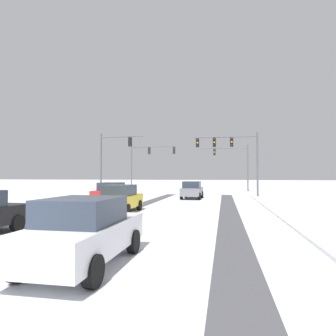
{
  "coord_description": "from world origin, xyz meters",
  "views": [
    {
      "loc": [
        4.59,
        -4.45,
        2.14
      ],
      "look_at": [
        0.0,
        19.2,
        2.8
      ],
      "focal_mm": 30.93,
      "sensor_mm": 36.0,
      "label": 1
    }
  ],
  "objects_px": {
    "traffic_signal_far_left": "(147,157)",
    "car_red_second": "(112,193)",
    "traffic_signal_near_left": "(112,154)",
    "car_yellow_cab_third": "(120,199)",
    "car_white_fifth": "(84,231)",
    "car_grey_lead": "(192,190)",
    "traffic_signal_near_right": "(231,150)",
    "traffic_signal_far_right": "(234,160)"
  },
  "relations": [
    {
      "from": "traffic_signal_far_left",
      "to": "car_red_second",
      "type": "distance_m",
      "value": 16.76
    },
    {
      "from": "traffic_signal_far_left",
      "to": "traffic_signal_near_left",
      "type": "bearing_deg",
      "value": -95.41
    },
    {
      "from": "traffic_signal_near_left",
      "to": "car_yellow_cab_third",
      "type": "bearing_deg",
      "value": -65.87
    },
    {
      "from": "traffic_signal_far_left",
      "to": "car_white_fifth",
      "type": "distance_m",
      "value": 32.55
    },
    {
      "from": "car_grey_lead",
      "to": "car_white_fifth",
      "type": "distance_m",
      "value": 20.77
    },
    {
      "from": "traffic_signal_far_left",
      "to": "car_white_fifth",
      "type": "height_order",
      "value": "traffic_signal_far_left"
    },
    {
      "from": "car_yellow_cab_third",
      "to": "traffic_signal_near_left",
      "type": "bearing_deg",
      "value": 114.13
    },
    {
      "from": "car_red_second",
      "to": "car_grey_lead",
      "type": "bearing_deg",
      "value": 43.19
    },
    {
      "from": "car_yellow_cab_third",
      "to": "car_white_fifth",
      "type": "xyz_separation_m",
      "value": [
        2.66,
        -9.56,
        0.0
      ]
    },
    {
      "from": "traffic_signal_far_left",
      "to": "car_grey_lead",
      "type": "relative_size",
      "value": 1.57
    },
    {
      "from": "traffic_signal_near_right",
      "to": "car_yellow_cab_third",
      "type": "distance_m",
      "value": 15.88
    },
    {
      "from": "traffic_signal_far_left",
      "to": "car_yellow_cab_third",
      "type": "distance_m",
      "value": 22.75
    },
    {
      "from": "traffic_signal_near_left",
      "to": "traffic_signal_far_right",
      "type": "distance_m",
      "value": 18.93
    },
    {
      "from": "traffic_signal_far_right",
      "to": "car_red_second",
      "type": "xyz_separation_m",
      "value": [
        -10.19,
        -20.17,
        -3.65
      ]
    },
    {
      "from": "car_red_second",
      "to": "car_yellow_cab_third",
      "type": "bearing_deg",
      "value": -63.78
    },
    {
      "from": "car_grey_lead",
      "to": "car_yellow_cab_third",
      "type": "bearing_deg",
      "value": -104.86
    },
    {
      "from": "traffic_signal_near_right",
      "to": "car_red_second",
      "type": "height_order",
      "value": "traffic_signal_near_right"
    },
    {
      "from": "traffic_signal_near_left",
      "to": "car_yellow_cab_third",
      "type": "height_order",
      "value": "traffic_signal_near_left"
    },
    {
      "from": "car_red_second",
      "to": "car_white_fifth",
      "type": "distance_m",
      "value": 16.27
    },
    {
      "from": "traffic_signal_near_left",
      "to": "car_red_second",
      "type": "xyz_separation_m",
      "value": [
        2.47,
        -6.09,
        -3.52
      ]
    },
    {
      "from": "car_red_second",
      "to": "traffic_signal_far_left",
      "type": "bearing_deg",
      "value": 95.31
    },
    {
      "from": "traffic_signal_near_left",
      "to": "car_white_fifth",
      "type": "xyz_separation_m",
      "value": [
        7.97,
        -21.41,
        -3.52
      ]
    },
    {
      "from": "traffic_signal_far_right",
      "to": "car_white_fifth",
      "type": "height_order",
      "value": "traffic_signal_far_right"
    },
    {
      "from": "traffic_signal_near_right",
      "to": "traffic_signal_far_right",
      "type": "distance_m",
      "value": 12.1
    },
    {
      "from": "traffic_signal_far_left",
      "to": "traffic_signal_near_left",
      "type": "distance_m",
      "value": 10.2
    },
    {
      "from": "car_grey_lead",
      "to": "car_red_second",
      "type": "relative_size",
      "value": 0.99
    },
    {
      "from": "traffic_signal_near_right",
      "to": "traffic_signal_near_left",
      "type": "relative_size",
      "value": 1.0
    },
    {
      "from": "traffic_signal_far_left",
      "to": "traffic_signal_near_left",
      "type": "xyz_separation_m",
      "value": [
        -0.96,
        -10.15,
        -0.32
      ]
    },
    {
      "from": "car_grey_lead",
      "to": "traffic_signal_far_left",
      "type": "bearing_deg",
      "value": 124.13
    },
    {
      "from": "traffic_signal_near_right",
      "to": "car_yellow_cab_third",
      "type": "relative_size",
      "value": 1.56
    },
    {
      "from": "car_grey_lead",
      "to": "car_white_fifth",
      "type": "xyz_separation_m",
      "value": [
        -0.31,
        -20.76,
        0.0
      ]
    },
    {
      "from": "car_grey_lead",
      "to": "car_red_second",
      "type": "distance_m",
      "value": 7.96
    },
    {
      "from": "traffic_signal_far_right",
      "to": "traffic_signal_near_right",
      "type": "bearing_deg",
      "value": -93.14
    },
    {
      "from": "car_red_second",
      "to": "car_white_fifth",
      "type": "height_order",
      "value": "same"
    },
    {
      "from": "traffic_signal_far_right",
      "to": "car_grey_lead",
      "type": "distance_m",
      "value": 15.79
    },
    {
      "from": "traffic_signal_near_left",
      "to": "car_grey_lead",
      "type": "relative_size",
      "value": 1.57
    },
    {
      "from": "traffic_signal_near_right",
      "to": "traffic_signal_far_left",
      "type": "bearing_deg",
      "value": 143.54
    },
    {
      "from": "traffic_signal_far_left",
      "to": "car_white_fifth",
      "type": "xyz_separation_m",
      "value": [
        7.0,
        -31.56,
        -3.84
      ]
    },
    {
      "from": "car_grey_lead",
      "to": "traffic_signal_far_right",
      "type": "bearing_deg",
      "value": 73.42
    },
    {
      "from": "traffic_signal_near_left",
      "to": "car_yellow_cab_third",
      "type": "relative_size",
      "value": 1.56
    },
    {
      "from": "traffic_signal_far_right",
      "to": "car_yellow_cab_third",
      "type": "height_order",
      "value": "traffic_signal_far_right"
    },
    {
      "from": "car_grey_lead",
      "to": "car_white_fifth",
      "type": "relative_size",
      "value": 1.01
    }
  ]
}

